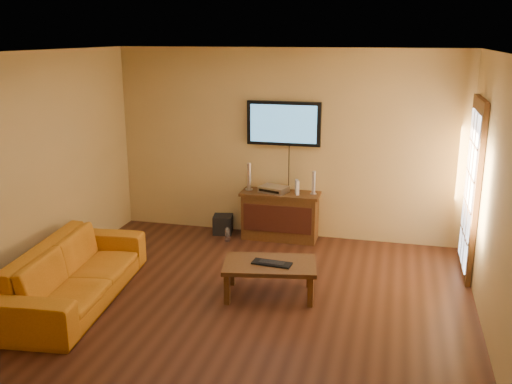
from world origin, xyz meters
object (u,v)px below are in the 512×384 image
(av_receiver, at_px, (274,189))
(subwoofer, at_px, (223,224))
(speaker_right, at_px, (314,184))
(keyboard, at_px, (272,263))
(media_console, at_px, (280,216))
(game_console, at_px, (297,187))
(bottle, at_px, (227,235))
(television, at_px, (284,123))
(speaker_left, at_px, (249,178))
(coffee_table, at_px, (270,267))
(sofa, at_px, (75,264))

(av_receiver, bearing_deg, subwoofer, -162.29)
(speaker_right, distance_m, keyboard, 1.99)
(media_console, xyz_separation_m, keyboard, (0.30, -1.89, 0.06))
(game_console, bearing_deg, bottle, 177.36)
(television, bearing_deg, av_receiver, -119.68)
(speaker_left, bearing_deg, coffee_table, -68.59)
(subwoofer, xyz_separation_m, bottle, (0.16, -0.31, -0.04))
(av_receiver, relative_size, game_console, 1.90)
(speaker_left, height_order, keyboard, speaker_left)
(speaker_right, relative_size, game_console, 1.66)
(coffee_table, distance_m, sofa, 2.16)
(television, xyz_separation_m, game_console, (0.24, -0.19, -0.86))
(coffee_table, xyz_separation_m, av_receiver, (-0.37, 1.87, 0.39))
(media_console, distance_m, av_receiver, 0.40)
(coffee_table, relative_size, speaker_right, 3.38)
(subwoofer, bearing_deg, game_console, -11.43)
(av_receiver, relative_size, subwoofer, 1.39)
(television, distance_m, sofa, 3.45)
(coffee_table, distance_m, speaker_right, 1.98)
(media_console, bearing_deg, keyboard, -80.95)
(speaker_left, bearing_deg, bottle, -125.32)
(speaker_left, xyz_separation_m, av_receiver, (0.38, -0.03, -0.14))
(speaker_right, bearing_deg, media_console, -174.88)
(sofa, bearing_deg, bottle, -32.33)
(media_console, distance_m, subwoofer, 0.90)
(television, relative_size, speaker_left, 2.66)
(media_console, height_order, coffee_table, media_console)
(media_console, xyz_separation_m, speaker_left, (-0.47, 0.04, 0.53))
(keyboard, bearing_deg, coffee_table, 131.67)
(speaker_left, distance_m, bottle, 0.88)
(television, distance_m, bottle, 1.78)
(speaker_left, distance_m, speaker_right, 0.94)
(av_receiver, bearing_deg, sofa, -105.80)
(keyboard, bearing_deg, bottle, 122.28)
(game_console, bearing_deg, coffee_table, -108.24)
(av_receiver, bearing_deg, game_console, 14.70)
(subwoofer, xyz_separation_m, keyboard, (1.17, -1.91, 0.27))
(coffee_table, bearing_deg, media_console, 98.32)
(coffee_table, height_order, game_console, game_console)
(television, xyz_separation_m, keyboard, (0.30, -2.07, -1.25))
(speaker_right, bearing_deg, sofa, -131.65)
(speaker_left, xyz_separation_m, subwoofer, (-0.40, -0.02, -0.74))
(av_receiver, relative_size, bottle, 1.81)
(television, bearing_deg, sofa, -123.82)
(sofa, xyz_separation_m, speaker_right, (2.26, 2.54, 0.41))
(keyboard, bearing_deg, sofa, -163.92)
(speaker_right, bearing_deg, speaker_left, -179.74)
(television, bearing_deg, speaker_left, -163.52)
(coffee_table, height_order, speaker_right, speaker_right)
(av_receiver, relative_size, keyboard, 0.84)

